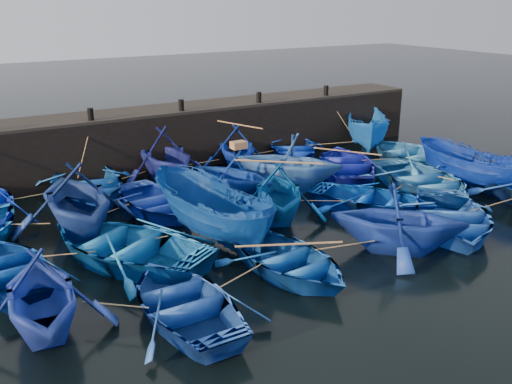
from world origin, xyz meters
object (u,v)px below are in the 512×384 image
boat_8 (155,201)px  wooden_crate (239,145)px  boat_13 (9,268)px  boat_20 (40,294)px

boat_8 → wooden_crate: bearing=-5.9°
boat_13 → wooden_crate: 9.33m
boat_20 → wooden_crate: size_ratio=6.84×
boat_8 → boat_13: (-5.35, -2.89, -0.03)m
boat_13 → boat_20: (0.28, -3.06, 0.58)m
boat_8 → boat_13: bearing=-156.3°
boat_13 → boat_20: 3.12m
wooden_crate → boat_8: bearing=178.8°
boat_8 → boat_20: size_ratio=1.17×
wooden_crate → boat_13: bearing=-162.2°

